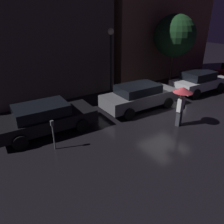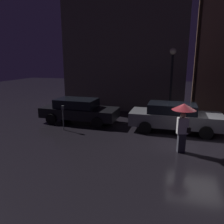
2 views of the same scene
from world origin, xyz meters
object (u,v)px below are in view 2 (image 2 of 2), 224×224
parked_car_black (79,110)px  street_lamp_near (172,72)px  parked_car_grey (174,117)px  pedestrian_with_umbrella (183,115)px  parking_meter (63,115)px

parked_car_black → street_lamp_near: street_lamp_near is taller
parked_car_black → parked_car_grey: bearing=-1.2°
pedestrian_with_umbrella → street_lamp_near: 5.66m
parked_car_grey → street_lamp_near: size_ratio=1.07×
parked_car_black → parked_car_grey: 5.55m
parked_car_grey → pedestrian_with_umbrella: bearing=-83.4°
parked_car_grey → parking_meter: (-5.72, -1.44, 0.04)m
pedestrian_with_umbrella → parking_meter: bearing=-29.1°
parked_car_grey → street_lamp_near: street_lamp_near is taller
parked_car_grey → pedestrian_with_umbrella: 2.90m
parking_meter → street_lamp_near: 7.14m
parked_car_black → pedestrian_with_umbrella: bearing=-26.0°
parked_car_grey → pedestrian_with_umbrella: pedestrian_with_umbrella is taller
parked_car_black → parking_meter: parked_car_black is taller
parking_meter → parked_car_grey: bearing=14.2°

